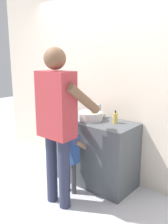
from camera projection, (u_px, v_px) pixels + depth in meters
ground_plane at (77, 188)px, 3.17m from camera, size 14.00×14.00×0.00m
back_wall at (106, 81)px, 3.32m from camera, size 4.40×0.08×2.70m
vanity_cabinet at (91, 150)px, 3.29m from camera, size 1.22×0.54×0.86m
sink_basin at (90, 116)px, 3.17m from camera, size 0.32×0.32×0.11m
faucet at (99, 111)px, 3.31m from camera, size 0.18×0.14×0.18m
toothbrush_cup at (72, 113)px, 3.36m from camera, size 0.07×0.07×0.21m
soap_bottle at (115, 118)px, 3.02m from camera, size 0.06×0.06×0.17m
child_toddler at (71, 152)px, 2.97m from camera, size 0.28×0.28×0.89m
adult_parent at (58, 115)px, 2.61m from camera, size 0.55×0.58×1.78m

